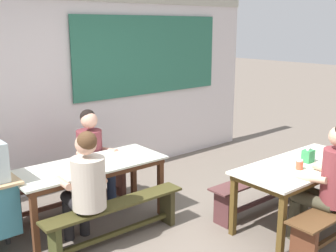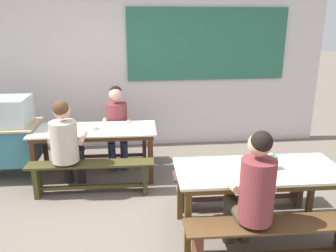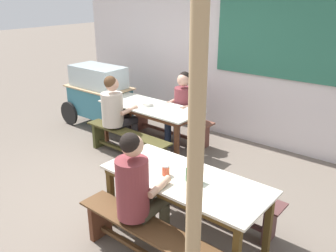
{
  "view_description": "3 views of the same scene",
  "coord_description": "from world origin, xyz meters",
  "px_view_note": "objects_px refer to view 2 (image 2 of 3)",
  "views": [
    {
      "loc": [
        -2.78,
        -2.62,
        2.22
      ],
      "look_at": [
        0.3,
        0.97,
        1.06
      ],
      "focal_mm": 44.04,
      "sensor_mm": 36.0,
      "label": 1
    },
    {
      "loc": [
        -0.08,
        -3.35,
        2.17
      ],
      "look_at": [
        0.34,
        0.5,
        0.96
      ],
      "focal_mm": 36.53,
      "sensor_mm": 36.0,
      "label": 2
    },
    {
      "loc": [
        2.96,
        -2.82,
        2.45
      ],
      "look_at": [
        0.4,
        0.41,
        0.87
      ],
      "focal_mm": 38.16,
      "sensor_mm": 36.0,
      "label": 3
    }
  ],
  "objects_px": {
    "dining_table_far": "(95,134)",
    "person_center_facing": "(117,121)",
    "bench_far_back": "(100,144)",
    "bench_near_back": "(241,185)",
    "tissue_box": "(270,162)",
    "dining_table_near": "(258,175)",
    "bench_far_front": "(91,173)",
    "bench_near_front": "(275,237)",
    "person_near_front": "(253,191)",
    "person_left_back_turned": "(66,141)",
    "condiment_jar": "(244,168)",
    "soup_bowl": "(92,127)"
  },
  "relations": [
    {
      "from": "bench_far_back",
      "to": "bench_near_front",
      "type": "height_order",
      "value": "same"
    },
    {
      "from": "bench_far_back",
      "to": "condiment_jar",
      "type": "bearing_deg",
      "value": -53.2
    },
    {
      "from": "dining_table_near",
      "to": "person_center_facing",
      "type": "distance_m",
      "value": 2.48
    },
    {
      "from": "person_near_front",
      "to": "tissue_box",
      "type": "height_order",
      "value": "person_near_front"
    },
    {
      "from": "dining_table_far",
      "to": "bench_far_back",
      "type": "distance_m",
      "value": 0.63
    },
    {
      "from": "bench_far_front",
      "to": "soup_bowl",
      "type": "distance_m",
      "value": 0.68
    },
    {
      "from": "person_center_facing",
      "to": "person_near_front",
      "type": "relative_size",
      "value": 0.93
    },
    {
      "from": "bench_far_back",
      "to": "person_center_facing",
      "type": "relative_size",
      "value": 1.33
    },
    {
      "from": "dining_table_near",
      "to": "soup_bowl",
      "type": "bearing_deg",
      "value": 140.25
    },
    {
      "from": "bench_near_back",
      "to": "person_near_front",
      "type": "xyz_separation_m",
      "value": [
        -0.23,
        -0.96,
        0.44
      ]
    },
    {
      "from": "dining_table_near",
      "to": "bench_far_front",
      "type": "xyz_separation_m",
      "value": [
        -1.81,
        1.01,
        -0.36
      ]
    },
    {
      "from": "bench_near_front",
      "to": "soup_bowl",
      "type": "distance_m",
      "value": 2.76
    },
    {
      "from": "bench_far_front",
      "to": "bench_near_front",
      "type": "xyz_separation_m",
      "value": [
        1.79,
        -1.53,
        -0.01
      ]
    },
    {
      "from": "dining_table_near",
      "to": "person_near_front",
      "type": "distance_m",
      "value": 0.5
    },
    {
      "from": "bench_near_back",
      "to": "bench_near_front",
      "type": "relative_size",
      "value": 0.99
    },
    {
      "from": "bench_far_front",
      "to": "tissue_box",
      "type": "height_order",
      "value": "tissue_box"
    },
    {
      "from": "person_center_facing",
      "to": "tissue_box",
      "type": "distance_m",
      "value": 2.55
    },
    {
      "from": "person_center_facing",
      "to": "bench_near_front",
      "type": "bearing_deg",
      "value": -59.35
    },
    {
      "from": "dining_table_near",
      "to": "bench_near_front",
      "type": "xyz_separation_m",
      "value": [
        -0.01,
        -0.52,
        -0.37
      ]
    },
    {
      "from": "bench_far_front",
      "to": "soup_bowl",
      "type": "xyz_separation_m",
      "value": [
        -0.02,
        0.5,
        0.46
      ]
    },
    {
      "from": "dining_table_near",
      "to": "person_center_facing",
      "type": "relative_size",
      "value": 1.4
    },
    {
      "from": "dining_table_near",
      "to": "bench_near_back",
      "type": "bearing_deg",
      "value": 88.71
    },
    {
      "from": "bench_near_back",
      "to": "person_center_facing",
      "type": "distance_m",
      "value": 2.14
    },
    {
      "from": "dining_table_near",
      "to": "person_left_back_turned",
      "type": "height_order",
      "value": "person_left_back_turned"
    },
    {
      "from": "tissue_box",
      "to": "bench_near_back",
      "type": "bearing_deg",
      "value": 99.9
    },
    {
      "from": "person_center_facing",
      "to": "condiment_jar",
      "type": "height_order",
      "value": "person_center_facing"
    },
    {
      "from": "bench_far_front",
      "to": "dining_table_near",
      "type": "bearing_deg",
      "value": -29.28
    },
    {
      "from": "bench_near_back",
      "to": "tissue_box",
      "type": "xyz_separation_m",
      "value": [
        0.09,
        -0.53,
        0.51
      ]
    },
    {
      "from": "bench_near_back",
      "to": "person_center_facing",
      "type": "bearing_deg",
      "value": 135.92
    },
    {
      "from": "bench_far_back",
      "to": "bench_far_front",
      "type": "distance_m",
      "value": 1.04
    },
    {
      "from": "tissue_box",
      "to": "person_near_front",
      "type": "bearing_deg",
      "value": -126.69
    },
    {
      "from": "dining_table_far",
      "to": "bench_far_front",
      "type": "bearing_deg",
      "value": -91.44
    },
    {
      "from": "person_center_facing",
      "to": "bench_near_back",
      "type": "bearing_deg",
      "value": -44.08
    },
    {
      "from": "bench_far_front",
      "to": "bench_near_front",
      "type": "height_order",
      "value": "same"
    },
    {
      "from": "tissue_box",
      "to": "condiment_jar",
      "type": "distance_m",
      "value": 0.3
    },
    {
      "from": "person_near_front",
      "to": "person_left_back_turned",
      "type": "distance_m",
      "value": 2.42
    },
    {
      "from": "dining_table_near",
      "to": "bench_near_front",
      "type": "bearing_deg",
      "value": -91.29
    },
    {
      "from": "dining_table_near",
      "to": "bench_far_front",
      "type": "bearing_deg",
      "value": 150.72
    },
    {
      "from": "soup_bowl",
      "to": "bench_near_back",
      "type": "bearing_deg",
      "value": -28.43
    },
    {
      "from": "person_left_back_turned",
      "to": "condiment_jar",
      "type": "height_order",
      "value": "person_left_back_turned"
    },
    {
      "from": "bench_near_back",
      "to": "person_left_back_turned",
      "type": "height_order",
      "value": "person_left_back_turned"
    },
    {
      "from": "dining_table_far",
      "to": "person_center_facing",
      "type": "height_order",
      "value": "person_center_facing"
    },
    {
      "from": "tissue_box",
      "to": "soup_bowl",
      "type": "relative_size",
      "value": 0.99
    },
    {
      "from": "bench_near_back",
      "to": "person_near_front",
      "type": "distance_m",
      "value": 1.09
    },
    {
      "from": "person_left_back_turned",
      "to": "dining_table_near",
      "type": "bearing_deg",
      "value": -27.4
    },
    {
      "from": "dining_table_far",
      "to": "bench_near_front",
      "type": "distance_m",
      "value": 2.74
    },
    {
      "from": "dining_table_far",
      "to": "tissue_box",
      "type": "bearing_deg",
      "value": -39.06
    },
    {
      "from": "bench_near_back",
      "to": "person_left_back_turned",
      "type": "bearing_deg",
      "value": 164.99
    },
    {
      "from": "bench_near_front",
      "to": "condiment_jar",
      "type": "relative_size",
      "value": 15.4
    },
    {
      "from": "bench_far_front",
      "to": "bench_near_back",
      "type": "bearing_deg",
      "value": -15.08
    }
  ]
}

